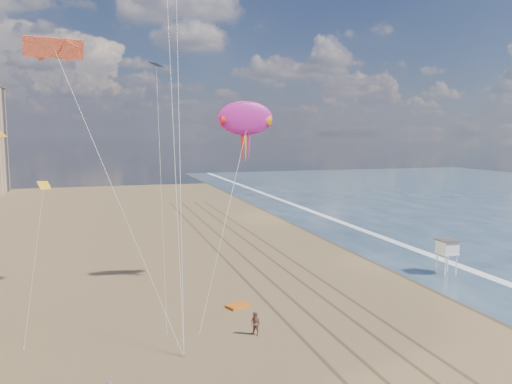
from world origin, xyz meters
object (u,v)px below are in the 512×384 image
(grounded_kite, at_px, (238,306))
(kite_flyer_b, at_px, (256,324))
(show_kite, at_px, (245,119))
(lifeguard_stand, at_px, (447,248))

(grounded_kite, bearing_deg, kite_flyer_b, -116.51)
(show_kite, bearing_deg, kite_flyer_b, -102.51)
(lifeguard_stand, distance_m, show_kite, 25.15)
(grounded_kite, distance_m, kite_flyer_b, 6.29)
(grounded_kite, height_order, kite_flyer_b, kite_flyer_b)
(lifeguard_stand, xyz_separation_m, show_kite, (-21.25, 2.42, 13.24))
(lifeguard_stand, height_order, grounded_kite, lifeguard_stand)
(grounded_kite, relative_size, kite_flyer_b, 1.08)
(show_kite, xyz_separation_m, kite_flyer_b, (-2.67, -12.02, -15.19))
(lifeguard_stand, bearing_deg, kite_flyer_b, -158.14)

